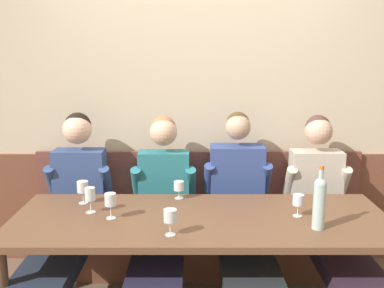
% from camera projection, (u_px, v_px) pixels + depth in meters
% --- Properties ---
extents(room_wall_back, '(6.80, 0.08, 2.80)m').
position_uv_depth(room_wall_back, '(198.00, 93.00, 3.57)').
color(room_wall_back, beige).
rests_on(room_wall_back, ground).
extents(wood_wainscot_panel, '(6.80, 0.03, 0.91)m').
position_uv_depth(wood_wainscot_panel, '(198.00, 207.00, 3.72)').
color(wood_wainscot_panel, brown).
rests_on(wood_wainscot_panel, ground).
extents(wall_bench, '(2.62, 0.42, 0.94)m').
position_uv_depth(wall_bench, '(198.00, 237.00, 3.55)').
color(wall_bench, brown).
rests_on(wall_bench, ground).
extents(dining_table, '(2.32, 0.87, 0.74)m').
position_uv_depth(dining_table, '(200.00, 228.00, 2.75)').
color(dining_table, brown).
rests_on(dining_table, ground).
extents(person_center_left_seat, '(0.49, 1.34, 1.28)m').
position_uv_depth(person_center_left_seat, '(68.00, 214.00, 3.09)').
color(person_center_left_seat, '#323031').
rests_on(person_center_left_seat, ground).
extents(person_left_seat, '(0.49, 1.34, 1.26)m').
position_uv_depth(person_left_seat, '(161.00, 218.00, 3.08)').
color(person_left_seat, '#372631').
rests_on(person_left_seat, ground).
extents(person_center_right_seat, '(0.51, 1.34, 1.29)m').
position_uv_depth(person_center_right_seat, '(241.00, 215.00, 3.10)').
color(person_center_right_seat, '#262640').
rests_on(person_center_right_seat, ground).
extents(person_right_seat, '(0.49, 1.34, 1.26)m').
position_uv_depth(person_right_seat, '(329.00, 217.00, 3.09)').
color(person_right_seat, '#292F37').
rests_on(person_right_seat, ground).
extents(wine_bottle_green_tall, '(0.07, 0.07, 0.37)m').
position_uv_depth(wine_bottle_green_tall, '(319.00, 201.00, 2.52)').
color(wine_bottle_green_tall, '#ADC8C4').
rests_on(wine_bottle_green_tall, dining_table).
extents(wine_glass_center_rear, '(0.07, 0.07, 0.15)m').
position_uv_depth(wine_glass_center_rear, '(82.00, 187.00, 2.95)').
color(wine_glass_center_rear, silver).
rests_on(wine_glass_center_rear, dining_table).
extents(wine_glass_center_front, '(0.07, 0.07, 0.16)m').
position_uv_depth(wine_glass_center_front, '(90.00, 195.00, 2.78)').
color(wine_glass_center_front, silver).
rests_on(wine_glass_center_front, dining_table).
extents(wine_glass_mid_right, '(0.07, 0.07, 0.12)m').
position_uv_depth(wine_glass_mid_right, '(179.00, 187.00, 3.05)').
color(wine_glass_mid_right, silver).
rests_on(wine_glass_mid_right, dining_table).
extents(wine_glass_by_bottle, '(0.07, 0.07, 0.16)m').
position_uv_depth(wine_glass_by_bottle, '(110.00, 201.00, 2.68)').
color(wine_glass_by_bottle, silver).
rests_on(wine_glass_by_bottle, dining_table).
extents(wine_glass_left_end, '(0.07, 0.07, 0.14)m').
position_uv_depth(wine_glass_left_end, '(298.00, 201.00, 2.72)').
color(wine_glass_left_end, silver).
rests_on(wine_glass_left_end, dining_table).
extents(wine_glass_near_bucket, '(0.07, 0.07, 0.15)m').
position_uv_depth(wine_glass_near_bucket, '(170.00, 216.00, 2.44)').
color(wine_glass_near_bucket, silver).
rests_on(wine_glass_near_bucket, dining_table).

